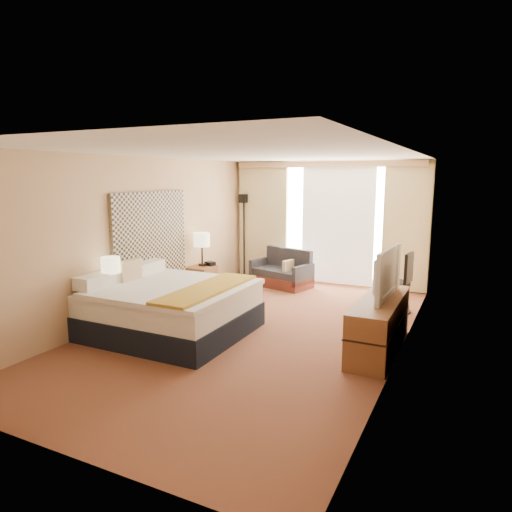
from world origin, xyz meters
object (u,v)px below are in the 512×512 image
at_px(desk_chair, 400,286).
at_px(lamp_left, 111,266).
at_px(floor_lamp, 244,218).
at_px(nightstand_left, 110,315).
at_px(lamp_right, 202,240).
at_px(nightstand_right, 202,280).
at_px(media_dresser, 379,325).
at_px(bed, 171,308).
at_px(loveseat, 282,274).
at_px(television, 380,272).

height_order(desk_chair, lamp_left, lamp_left).
bearing_deg(lamp_left, floor_lamp, 90.48).
relative_size(nightstand_left, lamp_right, 0.85).
xyz_separation_m(nightstand_right, media_dresser, (3.70, -1.45, 0.07)).
relative_size(nightstand_right, bed, 0.26).
bearing_deg(media_dresser, bed, -167.33).
height_order(media_dresser, loveseat, loveseat).
xyz_separation_m(floor_lamp, television, (3.68, -3.18, -0.30)).
relative_size(nightstand_left, loveseat, 0.40).
xyz_separation_m(loveseat, lamp_right, (-1.17, -1.26, 0.80)).
bearing_deg(floor_lamp, bed, -78.01).
bearing_deg(lamp_right, loveseat, 46.97).
relative_size(bed, floor_lamp, 1.13).
xyz_separation_m(nightstand_left, television, (3.65, 1.17, 0.75)).
xyz_separation_m(bed, lamp_left, (-0.80, -0.33, 0.62)).
relative_size(loveseat, lamp_right, 2.12).
xyz_separation_m(nightstand_right, lamp_left, (0.01, -2.43, 0.72)).
bearing_deg(floor_lamp, loveseat, -24.53).
bearing_deg(lamp_left, nightstand_right, 90.14).
distance_m(nightstand_right, desk_chair, 3.70).
relative_size(lamp_left, television, 0.50).
bearing_deg(television, floor_lamp, 52.06).
xyz_separation_m(media_dresser, lamp_right, (-3.71, 1.50, 0.70)).
xyz_separation_m(nightstand_left, loveseat, (1.16, 3.81, -0.02)).
distance_m(desk_chair, lamp_right, 3.76).
bearing_deg(floor_lamp, desk_chair, -20.94).
bearing_deg(television, lamp_right, 72.22).
height_order(nightstand_left, lamp_right, lamp_right).
bearing_deg(loveseat, media_dresser, -31.37).
bearing_deg(lamp_right, floor_lamp, 90.49).
bearing_deg(lamp_left, bed, 22.21).
distance_m(desk_chair, lamp_left, 4.68).
bearing_deg(television, bed, 108.06).
bearing_deg(desk_chair, bed, -131.30).
bearing_deg(nightstand_left, television, 17.78).
xyz_separation_m(nightstand_right, lamp_right, (-0.01, 0.05, 0.78)).
xyz_separation_m(nightstand_left, media_dresser, (3.70, 1.05, 0.07)).
relative_size(media_dresser, desk_chair, 1.75).
bearing_deg(desk_chair, lamp_left, -134.83).
height_order(nightstand_left, loveseat, loveseat).
height_order(bed, desk_chair, bed).
xyz_separation_m(nightstand_right, bed, (0.81, -2.10, 0.10)).
xyz_separation_m(media_dresser, lamp_left, (-3.69, -0.98, 0.65)).
relative_size(nightstand_right, lamp_left, 0.96).
bearing_deg(floor_lamp, lamp_left, -89.52).
relative_size(floor_lamp, television, 1.64).
bearing_deg(bed, desk_chair, 41.46).
distance_m(media_dresser, bed, 2.96).
bearing_deg(media_dresser, lamp_left, -165.17).
bearing_deg(nightstand_right, television, -20.01).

